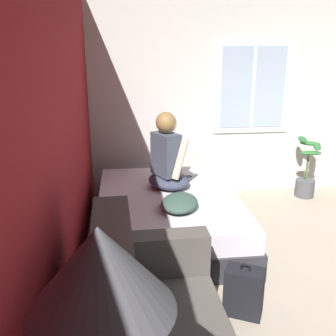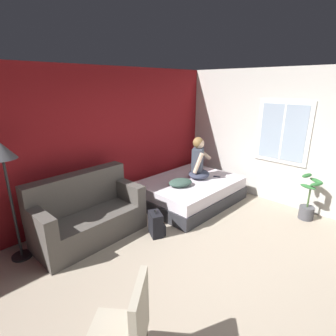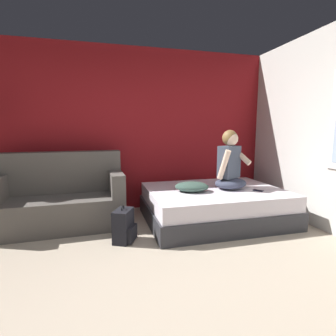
# 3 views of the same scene
# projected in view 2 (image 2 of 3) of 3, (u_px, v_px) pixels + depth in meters

# --- Properties ---
(ground_plane) EXTENTS (40.00, 40.00, 0.00)m
(ground_plane) POSITION_uv_depth(u_px,v_px,m) (212.00, 276.00, 3.42)
(ground_plane) COLOR tan
(wall_back_accent) EXTENTS (10.64, 0.16, 2.70)m
(wall_back_accent) POSITION_uv_depth(u_px,v_px,m) (95.00, 144.00, 4.79)
(wall_back_accent) COLOR maroon
(wall_back_accent) RESTS_ON ground
(wall_side_with_window) EXTENTS (0.19, 6.60, 2.70)m
(wall_side_with_window) POSITION_uv_depth(u_px,v_px,m) (305.00, 141.00, 4.97)
(wall_side_with_window) COLOR silver
(wall_side_with_window) RESTS_ON ground
(bed) EXTENTS (2.03, 1.55, 0.48)m
(bed) POSITION_uv_depth(u_px,v_px,m) (190.00, 191.00, 5.53)
(bed) COLOR #2D2D33
(bed) RESTS_ON ground
(couch) EXTENTS (1.72, 0.87, 1.04)m
(couch) POSITION_uv_depth(u_px,v_px,m) (87.00, 214.00, 4.21)
(couch) COLOR #514C47
(couch) RESTS_ON ground
(side_chair) EXTENTS (0.65, 0.65, 0.98)m
(side_chair) POSITION_uv_depth(u_px,v_px,m) (125.00, 330.00, 2.08)
(side_chair) COLOR #382D23
(side_chair) RESTS_ON ground
(person_seated) EXTENTS (0.67, 0.63, 0.88)m
(person_seated) POSITION_uv_depth(u_px,v_px,m) (199.00, 162.00, 5.50)
(person_seated) COLOR #383D51
(person_seated) RESTS_ON bed
(backpack) EXTENTS (0.33, 0.35, 0.46)m
(backpack) POSITION_uv_depth(u_px,v_px,m) (156.00, 224.00, 4.31)
(backpack) COLOR black
(backpack) RESTS_ON ground
(throw_pillow) EXTENTS (0.57, 0.49, 0.14)m
(throw_pillow) POSITION_uv_depth(u_px,v_px,m) (180.00, 182.00, 5.13)
(throw_pillow) COLOR #385147
(throw_pillow) RESTS_ON bed
(cell_phone) EXTENTS (0.13, 0.16, 0.01)m
(cell_phone) POSITION_uv_depth(u_px,v_px,m) (217.00, 177.00, 5.65)
(cell_phone) COLOR black
(cell_phone) RESTS_ON bed
(floor_lamp) EXTENTS (0.36, 0.36, 1.70)m
(floor_lamp) POSITION_uv_depth(u_px,v_px,m) (3.00, 163.00, 3.37)
(floor_lamp) COLOR black
(floor_lamp) RESTS_ON ground
(potted_plant) EXTENTS (0.39, 0.37, 0.85)m
(potted_plant) POSITION_uv_depth(u_px,v_px,m) (308.00, 204.00, 4.79)
(potted_plant) COLOR #4C4C51
(potted_plant) RESTS_ON ground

